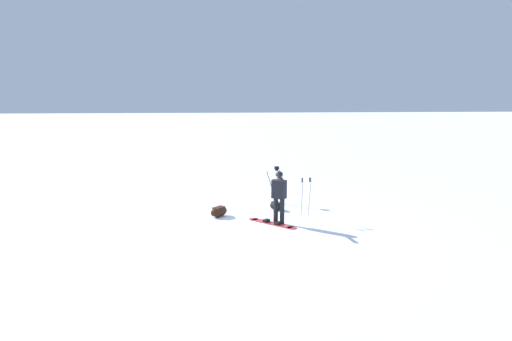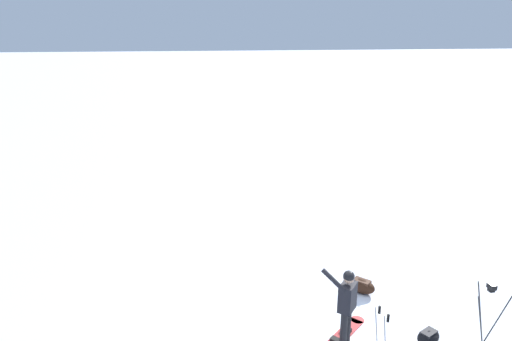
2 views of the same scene
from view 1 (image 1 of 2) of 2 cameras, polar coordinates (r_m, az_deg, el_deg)
ground_plane at (r=13.25m, az=1.12°, el=-6.95°), size 300.00×300.00×0.00m
snowboarder at (r=12.89m, az=3.10°, el=-2.89°), size 0.75×0.47×1.66m
snowboard at (r=13.08m, az=2.16°, el=-7.05°), size 1.42×1.25×0.10m
gear_bag_large at (r=14.71m, az=2.73°, el=-4.74°), size 0.65×0.56×0.28m
camera_tripod at (r=15.59m, az=2.77°, el=-0.86°), size 0.70×0.60×1.36m
gear_bag_small at (r=13.88m, az=-5.01°, el=-5.47°), size 0.71×0.73×0.34m
ski_poles at (r=13.42m, az=6.71°, el=-2.95°), size 0.22×0.31×1.34m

